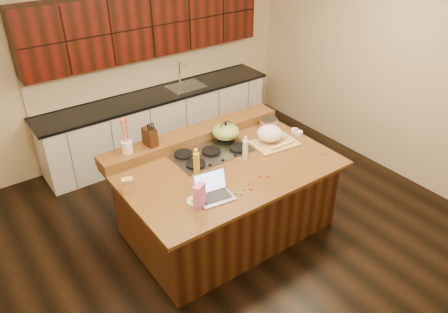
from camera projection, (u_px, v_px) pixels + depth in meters
room at (227, 131)px, 4.67m from camera, size 5.52×5.02×2.72m
island at (226, 197)px, 5.13m from camera, size 2.40×1.60×0.92m
back_ledge at (193, 135)px, 5.35m from camera, size 2.40×0.30×0.12m
cooktop at (212, 152)px, 5.09m from camera, size 0.92×0.52×0.05m
back_counter at (156, 90)px, 6.55m from camera, size 3.70×0.66×2.40m
kettle at (226, 132)px, 5.27m from camera, size 0.25×0.25×0.17m
green_bowl at (226, 132)px, 5.27m from camera, size 0.41×0.41×0.18m
laptop at (213, 190)px, 4.36m from camera, size 0.39×0.33×0.25m
oil_bottle at (197, 164)px, 4.65m from camera, size 0.07×0.07×0.27m
vinegar_bottle at (245, 150)px, 4.92m from camera, size 0.07×0.07×0.25m
wooden_tray at (271, 136)px, 5.27m from camera, size 0.57×0.45×0.22m
ramekin_a at (295, 131)px, 5.53m from camera, size 0.13×0.13×0.04m
ramekin_b at (299, 133)px, 5.48m from camera, size 0.12×0.12×0.04m
ramekin_c at (269, 126)px, 5.63m from camera, size 0.13×0.13×0.04m
strainer_bowl at (269, 123)px, 5.66m from camera, size 0.29×0.29×0.09m
kitchen_timer at (325, 153)px, 5.04m from camera, size 0.10×0.10×0.07m
pink_bag at (199, 196)px, 4.19m from camera, size 0.15×0.12×0.25m
candy_plate at (196, 201)px, 4.31m from camera, size 0.23×0.23×0.01m
package_box at (128, 185)px, 4.41m from camera, size 0.13×0.11×0.16m
utensil_crock at (127, 147)px, 4.85m from camera, size 0.15×0.15×0.14m
knife_block at (150, 137)px, 4.97m from camera, size 0.13×0.19×0.21m
gumdrop_0 at (261, 177)px, 4.67m from camera, size 0.02×0.02×0.02m
gumdrop_1 at (235, 193)px, 4.42m from camera, size 0.02×0.02×0.02m
gumdrop_2 at (249, 184)px, 4.55m from camera, size 0.02×0.02×0.02m
gumdrop_3 at (244, 189)px, 4.47m from camera, size 0.02×0.02×0.02m
gumdrop_4 at (242, 195)px, 4.39m from camera, size 0.02×0.02×0.02m
gumdrop_5 at (237, 193)px, 4.41m from camera, size 0.02×0.02×0.02m
gumdrop_6 at (266, 177)px, 4.66m from camera, size 0.02×0.02×0.02m
gumdrop_7 at (253, 185)px, 4.54m from camera, size 0.02×0.02×0.02m
gumdrop_8 at (249, 188)px, 4.49m from camera, size 0.02×0.02×0.02m
gumdrop_9 at (242, 185)px, 4.54m from camera, size 0.02×0.02×0.02m
gumdrop_10 at (269, 176)px, 4.68m from camera, size 0.02×0.02×0.02m
gumdrop_11 at (252, 181)px, 4.60m from camera, size 0.02×0.02×0.02m
gumdrop_12 at (252, 189)px, 4.47m from camera, size 0.02×0.02×0.02m
gumdrop_13 at (238, 188)px, 4.49m from camera, size 0.02×0.02×0.02m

